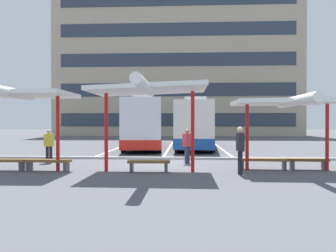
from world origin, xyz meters
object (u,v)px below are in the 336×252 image
Objects in this scene: waiting_passenger_0 at (49,144)px; waiting_shelter_0 at (21,96)px; bench_0 at (3,162)px; waiting_shelter_2 at (289,103)px; bench_2 at (149,163)px; coach_bus_1 at (197,125)px; waiting_shelter_1 at (148,91)px; bench_1 at (48,162)px; waiting_passenger_2 at (240,147)px; waiting_passenger_1 at (187,144)px; bench_4 at (308,162)px; coach_bus_0 at (144,124)px; bench_3 at (263,161)px.

waiting_shelter_0 is at bearing -87.31° from waiting_passenger_0.
waiting_shelter_2 is at bearing 1.90° from bench_0.
bench_0 is 5.81m from bench_2.
coach_bus_1 is 6.30× the size of bench_2.
waiting_shelter_1 reaches higher than waiting_passenger_0.
bench_2 is at bearing -1.05° from bench_1.
bench_1 is at bearing -117.58° from coach_bus_1.
waiting_shelter_0 is at bearing 178.25° from waiting_passenger_2.
waiting_shelter_2 reaches higher than waiting_passenger_0.
waiting_shelter_1 reaches higher than waiting_passenger_1.
bench_2 is 1.03× the size of waiting_passenger_1.
waiting_shelter_0 is 2.81× the size of waiting_passenger_0.
waiting_shelter_0 is at bearing -174.11° from bench_4.
bench_0 and bench_4 have the same top height.
waiting_shelter_1 reaches higher than waiting_shelter_2.
coach_bus_0 is at bearing 108.46° from waiting_passenger_1.
bench_1 is 2.90m from waiting_passenger_0.
waiting_passenger_2 is at bearing -59.48° from waiting_passenger_1.
waiting_shelter_1 reaches higher than bench_4.
bench_4 is at bearing 3.88° from bench_0.
waiting_passenger_2 is (3.41, -0.50, 0.69)m from bench_2.
waiting_passenger_2 is (5.16, -12.97, -0.77)m from coach_bus_0.
waiting_shelter_0 is 4.91m from waiting_shelter_1.
waiting_passenger_0 is at bearing -108.70° from coach_bus_0.
coach_bus_1 is 11.94m from bench_4.
waiting_shelter_0 is at bearing -160.37° from bench_1.
bench_4 is (0.90, 0.45, -2.32)m from waiting_shelter_2.
coach_bus_0 reaches higher than bench_4.
waiting_passenger_2 is (7.42, -0.57, 0.68)m from bench_1.
coach_bus_1 reaches higher than waiting_shelter_1.
bench_2 is 3.51m from waiting_passenger_2.
bench_1 and bench_4 have the same top height.
bench_2 is (-0.00, 0.17, -2.79)m from waiting_shelter_1.
coach_bus_1 reaches higher than bench_2.
waiting_passenger_0 is 0.98× the size of waiting_passenger_1.
bench_2 is 0.37× the size of waiting_shelter_2.
waiting_passenger_1 is at bearing -71.54° from coach_bus_0.
coach_bus_1 reaches higher than waiting_passenger_2.
coach_bus_0 is 13.25m from bench_3.
waiting_shelter_0 is 2.37× the size of bench_1.
coach_bus_0 reaches higher than coach_bus_1.
waiting_passenger_1 is at bearing 61.45° from bench_2.
waiting_passenger_2 is (3.41, -0.33, -2.10)m from waiting_shelter_1.
waiting_shelter_1 is at bearing -170.29° from bench_4.
coach_bus_0 is 4.01m from coach_bus_1.
waiting_shelter_2 reaches higher than bench_2.
coach_bus_1 is 14.47m from bench_0.
waiting_shelter_2 is 2.79m from waiting_passenger_2.
bench_0 is at bearing -175.52° from bench_3.
coach_bus_0 is at bearing 71.84° from bench_0.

